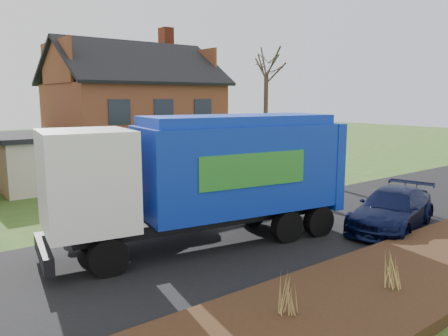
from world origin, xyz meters
TOP-DOWN VIEW (x-y plane):
  - ground at (0.00, 0.00)m, footprint 120.00×120.00m
  - road at (0.00, 0.00)m, footprint 80.00×7.00m
  - mulch_verge at (0.00, -5.30)m, footprint 80.00×3.50m
  - main_house at (1.49, 13.91)m, footprint 12.95×8.95m
  - garbage_truck at (-2.06, 0.27)m, footprint 10.03×4.11m
  - silver_sedan at (-3.17, 3.43)m, footprint 5.40×3.66m
  - navy_wagon at (4.19, -2.41)m, footprint 5.38×3.24m
  - tree_front_east at (9.41, 10.02)m, footprint 3.21×3.21m
  - tree_back at (3.29, 22.01)m, footprint 3.33×3.33m
  - grass_clump_west at (-3.84, -5.04)m, footprint 0.32×0.26m
  - grass_clump_mid at (-0.93, -5.60)m, footprint 0.31×0.26m

SIDE VIEW (x-z plane):
  - ground at x=0.00m, z-range 0.00..0.00m
  - road at x=0.00m, z-range 0.00..0.02m
  - mulch_verge at x=0.00m, z-range 0.00..0.30m
  - grass_clump_west at x=-3.84m, z-range 0.30..1.14m
  - navy_wagon at x=4.19m, z-range 0.00..1.46m
  - grass_clump_mid at x=-0.93m, z-range 0.30..1.18m
  - silver_sedan at x=-3.17m, z-range 0.00..1.69m
  - garbage_truck at x=-2.06m, z-range 0.32..4.49m
  - main_house at x=1.49m, z-range -0.60..8.66m
  - tree_front_east at x=9.41m, z-range 2.79..11.71m
  - tree_back at x=3.29m, z-range 3.52..14.07m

